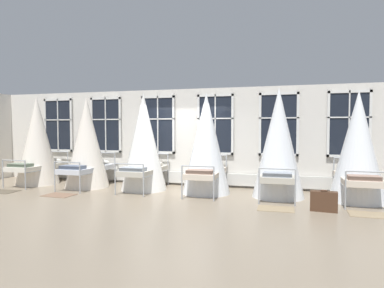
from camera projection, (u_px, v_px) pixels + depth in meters
name	position (u px, v px, depth m)	size (l,w,h in m)	color
ground	(173.00, 193.00, 9.32)	(25.57, 25.57, 0.00)	gray
back_wall_with_windows	(187.00, 137.00, 10.61)	(13.79, 0.10, 3.07)	silver
window_bank	(186.00, 150.00, 10.51)	(10.64, 0.10, 2.80)	black
cot_first	(37.00, 142.00, 10.76)	(1.35, 2.01, 2.86)	#9EA3A8
cot_second	(87.00, 144.00, 10.20)	(1.35, 2.00, 2.78)	#9EA3A8
cot_third	(144.00, 143.00, 9.75)	(1.35, 2.00, 2.86)	#9EA3A8
cot_fourth	(206.00, 145.00, 9.22)	(1.35, 2.01, 2.81)	#9EA3A8
cot_fifth	(278.00, 144.00, 8.66)	(1.35, 2.01, 2.89)	#9EA3A8
cot_sixth	(358.00, 148.00, 8.15)	(1.35, 2.01, 2.75)	#9EA3A8
rug_first	(2.00, 192.00, 9.46)	(0.80, 0.56, 0.01)	brown
rug_second	(59.00, 195.00, 8.95)	(0.80, 0.56, 0.01)	brown
rug_fifth	(276.00, 209.00, 7.41)	(0.80, 0.56, 0.01)	#8E7A5B
rug_sixth	(369.00, 215.00, 6.90)	(0.80, 0.56, 0.01)	#8E7A5B
suitcase_dark	(324.00, 201.00, 7.19)	(0.58, 0.27, 0.47)	#472D1E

